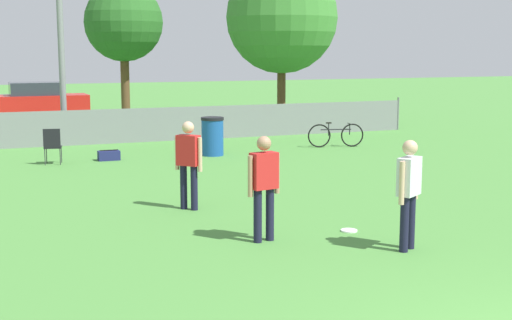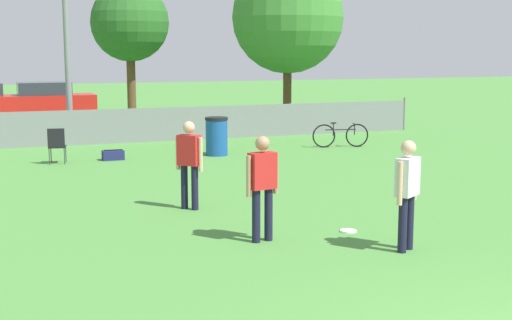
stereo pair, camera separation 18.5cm
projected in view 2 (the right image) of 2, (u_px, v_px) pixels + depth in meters
fence_backline at (148, 125)px, 23.02m from camera, size 19.38×0.07×1.21m
light_pole at (65, 3)px, 22.94m from camera, size 0.90×0.36×7.43m
tree_near_pole at (130, 23)px, 26.17m from camera, size 2.88×2.88×5.40m
tree_far_right at (288, 18)px, 26.65m from camera, size 4.18×4.18×6.24m
player_thrower_red at (262, 181)px, 10.96m from camera, size 0.56×0.30×1.66m
player_receiver_white at (407, 187)px, 10.44m from camera, size 0.50×0.41×1.66m
player_defender_red at (189, 158)px, 13.20m from camera, size 0.44×0.45×1.66m
frisbee_disc at (348, 231)px, 11.70m from camera, size 0.28×0.28×0.03m
folding_chair_sideline at (57, 144)px, 18.56m from camera, size 0.51×0.51×0.94m
bicycle_sideline at (341, 135)px, 21.78m from camera, size 1.73×0.53×0.77m
trash_bin at (217, 136)px, 20.09m from camera, size 0.65×0.65×1.08m
gear_bag_sideline at (113, 155)px, 19.30m from camera, size 0.57×0.31×0.28m
parked_car_red at (45, 100)px, 31.88m from camera, size 4.41×1.76×1.53m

